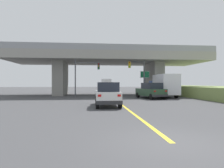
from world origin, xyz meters
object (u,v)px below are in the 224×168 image
at_px(box_truck, 164,86).
at_px(suv_crossing, 151,91).
at_px(traffic_signal_nearside, 139,72).
at_px(traffic_signal_farside, 84,72).
at_px(suv_lead, 107,94).
at_px(semi_truck_distant, 106,85).
at_px(highway_sign, 145,77).

bearing_deg(box_truck, suv_crossing, -141.51).
bearing_deg(traffic_signal_nearside, traffic_signal_farside, -175.85).
distance_m(suv_lead, suv_crossing, 9.91).
height_order(box_truck, traffic_signal_nearside, traffic_signal_nearside).
bearing_deg(semi_truck_distant, traffic_signal_nearside, -80.60).
bearing_deg(box_truck, traffic_signal_nearside, 136.80).
bearing_deg(suv_lead, highway_sign, 62.79).
height_order(highway_sign, semi_truck_distant, highway_sign).
height_order(suv_lead, traffic_signal_nearside, traffic_signal_nearside).
xyz_separation_m(suv_crossing, traffic_signal_nearside, (-0.41, 4.64, 2.74)).
distance_m(suv_lead, traffic_signal_nearside, 13.95).
xyz_separation_m(box_truck, traffic_signal_farside, (-11.21, 2.08, 1.99)).
distance_m(suv_crossing, traffic_signal_farside, 9.99).
bearing_deg(suv_crossing, suv_lead, -140.84).
distance_m(suv_lead, highway_sign, 15.23).
distance_m(traffic_signal_farside, semi_truck_distant, 23.24).
relative_size(highway_sign, semi_truck_distant, 0.57).
xyz_separation_m(box_truck, semi_truck_distant, (-6.52, 24.76, -0.02)).
bearing_deg(box_truck, traffic_signal_farside, 169.47).
xyz_separation_m(suv_lead, box_truck, (8.61, 9.72, 0.63)).
xyz_separation_m(suv_crossing, semi_truck_distant, (-4.06, 26.71, 0.60)).
relative_size(suv_lead, traffic_signal_farside, 0.82).
bearing_deg(traffic_signal_farside, semi_truck_distant, 78.31).
bearing_deg(traffic_signal_nearside, suv_lead, -114.86).
relative_size(suv_crossing, traffic_signal_nearside, 0.85).
relative_size(traffic_signal_farside, highway_sign, 1.42).
xyz_separation_m(suv_lead, semi_truck_distant, (2.10, 34.48, 0.61)).
bearing_deg(semi_truck_distant, box_truck, -75.25).
relative_size(suv_crossing, semi_truck_distant, 0.72).
height_order(suv_crossing, traffic_signal_farside, traffic_signal_farside).
xyz_separation_m(suv_lead, traffic_signal_nearside, (5.75, 12.41, 2.74)).
bearing_deg(box_truck, semi_truck_distant, 104.75).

